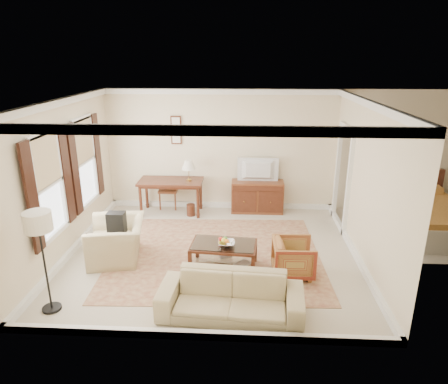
# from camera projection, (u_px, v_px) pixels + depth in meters

# --- Properties ---
(room_shell) EXTENTS (5.51, 5.01, 2.91)m
(room_shell) POSITION_uv_depth(u_px,v_px,m) (212.00, 125.00, 6.91)
(room_shell) COLOR beige
(room_shell) RESTS_ON ground
(annex_bedroom) EXTENTS (3.00, 2.70, 2.90)m
(annex_bedroom) POSITION_uv_depth(u_px,v_px,m) (428.00, 219.00, 8.46)
(annex_bedroom) COLOR beige
(annex_bedroom) RESTS_ON ground
(window_front) EXTENTS (0.12, 1.56, 1.80)m
(window_front) POSITION_uv_depth(u_px,v_px,m) (48.00, 186.00, 6.69)
(window_front) COLOR #CCB284
(window_front) RESTS_ON room_shell
(window_rear) EXTENTS (0.12, 1.56, 1.80)m
(window_rear) POSITION_uv_depth(u_px,v_px,m) (85.00, 162.00, 8.20)
(window_rear) COLOR #CCB284
(window_rear) RESTS_ON room_shell
(doorway) EXTENTS (0.10, 1.12, 2.25)m
(doorway) POSITION_uv_depth(u_px,v_px,m) (342.00, 179.00, 8.65)
(doorway) COLOR white
(doorway) RESTS_ON room_shell
(rug) EXTENTS (4.08, 3.53, 0.01)m
(rug) POSITION_uv_depth(u_px,v_px,m) (215.00, 254.00, 7.66)
(rug) COLOR brown
(rug) RESTS_ON room_shell
(writing_desk) EXTENTS (1.50, 0.75, 0.82)m
(writing_desk) POSITION_uv_depth(u_px,v_px,m) (171.00, 185.00, 9.46)
(writing_desk) COLOR #512517
(writing_desk) RESTS_ON room_shell
(desk_chair) EXTENTS (0.54, 0.54, 1.05)m
(desk_chair) POSITION_uv_depth(u_px,v_px,m) (168.00, 187.00, 9.86)
(desk_chair) COLOR brown
(desk_chair) RESTS_ON room_shell
(desk_lamp) EXTENTS (0.32, 0.32, 0.50)m
(desk_lamp) POSITION_uv_depth(u_px,v_px,m) (189.00, 170.00, 9.32)
(desk_lamp) COLOR silver
(desk_lamp) RESTS_ON writing_desk
(framed_prints) EXTENTS (0.25, 0.04, 0.68)m
(framed_prints) POSITION_uv_depth(u_px,v_px,m) (176.00, 130.00, 9.47)
(framed_prints) COLOR #512517
(framed_prints) RESTS_ON room_shell
(sideboard) EXTENTS (1.24, 0.48, 0.76)m
(sideboard) POSITION_uv_depth(u_px,v_px,m) (257.00, 196.00, 9.66)
(sideboard) COLOR brown
(sideboard) RESTS_ON room_shell
(tv) EXTENTS (0.92, 0.53, 0.12)m
(tv) POSITION_uv_depth(u_px,v_px,m) (258.00, 163.00, 9.36)
(tv) COLOR black
(tv) RESTS_ON sideboard
(coffee_table) EXTENTS (1.20, 0.77, 0.49)m
(coffee_table) POSITION_uv_depth(u_px,v_px,m) (224.00, 249.00, 7.06)
(coffee_table) COLOR #512517
(coffee_table) RESTS_ON room_shell
(fruit_bowl) EXTENTS (0.42, 0.42, 0.10)m
(fruit_bowl) POSITION_uv_depth(u_px,v_px,m) (226.00, 243.00, 6.93)
(fruit_bowl) COLOR silver
(fruit_bowl) RESTS_ON coffee_table
(book_a) EXTENTS (0.28, 0.12, 0.38)m
(book_a) POSITION_uv_depth(u_px,v_px,m) (219.00, 255.00, 7.25)
(book_a) COLOR brown
(book_a) RESTS_ON coffee_table
(book_b) EXTENTS (0.23, 0.21, 0.38)m
(book_b) POSITION_uv_depth(u_px,v_px,m) (238.00, 262.00, 7.02)
(book_b) COLOR brown
(book_b) RESTS_ON coffee_table
(striped_armchair) EXTENTS (0.66, 0.70, 0.71)m
(striped_armchair) POSITION_uv_depth(u_px,v_px,m) (294.00, 256.00, 6.86)
(striped_armchair) COLOR maroon
(striped_armchair) RESTS_ON room_shell
(club_armchair) EXTENTS (0.93, 1.24, 0.99)m
(club_armchair) POSITION_uv_depth(u_px,v_px,m) (116.00, 234.00, 7.37)
(club_armchair) COLOR tan
(club_armchair) RESTS_ON room_shell
(backpack) EXTENTS (0.23, 0.32, 0.40)m
(backpack) POSITION_uv_depth(u_px,v_px,m) (116.00, 221.00, 7.31)
(backpack) COLOR black
(backpack) RESTS_ON club_armchair
(sofa) EXTENTS (2.14, 0.77, 0.82)m
(sofa) POSITION_uv_depth(u_px,v_px,m) (231.00, 291.00, 5.76)
(sofa) COLOR tan
(sofa) RESTS_ON room_shell
(floor_lamp) EXTENTS (0.39, 0.39, 1.58)m
(floor_lamp) POSITION_uv_depth(u_px,v_px,m) (39.00, 229.00, 5.58)
(floor_lamp) COLOR black
(floor_lamp) RESTS_ON room_shell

